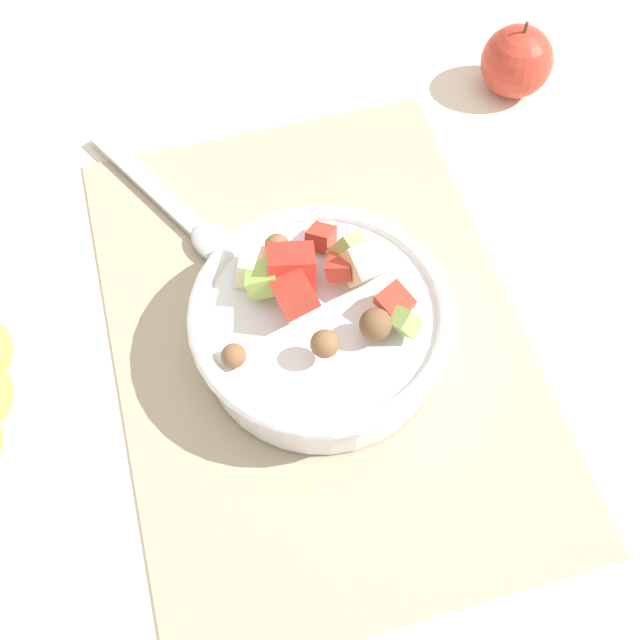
# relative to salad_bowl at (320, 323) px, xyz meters

# --- Properties ---
(ground_plane) EXTENTS (2.40, 2.40, 0.00)m
(ground_plane) POSITION_rel_salad_bowl_xyz_m (0.01, -0.00, -0.04)
(ground_plane) COLOR silver
(placemat) EXTENTS (0.52, 0.36, 0.01)m
(placemat) POSITION_rel_salad_bowl_xyz_m (0.01, -0.00, -0.04)
(placemat) COLOR tan
(placemat) RESTS_ON ground_plane
(salad_bowl) EXTENTS (0.23, 0.23, 0.10)m
(salad_bowl) POSITION_rel_salad_bowl_xyz_m (0.00, 0.00, 0.00)
(salad_bowl) COLOR white
(salad_bowl) RESTS_ON placemat
(serving_spoon) EXTENTS (0.21, 0.13, 0.01)m
(serving_spoon) POSITION_rel_salad_bowl_xyz_m (0.17, 0.09, -0.03)
(serving_spoon) COLOR #B7B7BC
(serving_spoon) RESTS_ON placemat
(whole_apple) EXTENTS (0.08, 0.08, 0.09)m
(whole_apple) POSITION_rel_salad_bowl_xyz_m (0.26, -0.29, -0.01)
(whole_apple) COLOR #BC3828
(whole_apple) RESTS_ON ground_plane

